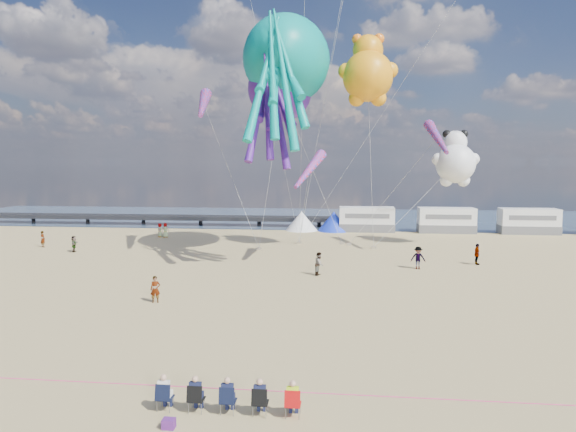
# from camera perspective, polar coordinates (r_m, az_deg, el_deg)

# --- Properties ---
(ground) EXTENTS (120.00, 120.00, 0.00)m
(ground) POSITION_cam_1_polar(r_m,az_deg,el_deg) (24.74, -1.53, -13.99)
(ground) COLOR tan
(ground) RESTS_ON ground
(water) EXTENTS (120.00, 120.00, 0.00)m
(water) POSITION_cam_1_polar(r_m,az_deg,el_deg) (78.55, 3.86, -0.18)
(water) COLOR #334862
(water) RESTS_ON ground
(pier) EXTENTS (60.00, 3.00, 0.50)m
(pier) POSITION_cam_1_polar(r_m,az_deg,el_deg) (74.29, -18.64, -0.07)
(pier) COLOR black
(pier) RESTS_ON ground
(motorhome_0) EXTENTS (6.60, 2.50, 3.00)m
(motorhome_0) POSITION_cam_1_polar(r_m,az_deg,el_deg) (63.48, 8.73, -0.36)
(motorhome_0) COLOR silver
(motorhome_0) RESTS_ON ground
(motorhome_1) EXTENTS (6.60, 2.50, 3.00)m
(motorhome_1) POSITION_cam_1_polar(r_m,az_deg,el_deg) (64.61, 17.17, -0.45)
(motorhome_1) COLOR silver
(motorhome_1) RESTS_ON ground
(motorhome_2) EXTENTS (6.60, 2.50, 3.00)m
(motorhome_2) POSITION_cam_1_polar(r_m,az_deg,el_deg) (67.08, 25.17, -0.52)
(motorhome_2) COLOR silver
(motorhome_2) RESTS_ON ground
(tent_white) EXTENTS (4.00, 4.00, 2.40)m
(tent_white) POSITION_cam_1_polar(r_m,az_deg,el_deg) (63.66, 1.51, -0.55)
(tent_white) COLOR white
(tent_white) RESTS_ON ground
(tent_blue) EXTENTS (4.00, 4.00, 2.40)m
(tent_blue) POSITION_cam_1_polar(r_m,az_deg,el_deg) (63.46, 5.11, -0.59)
(tent_blue) COLOR #1933CC
(tent_blue) RESTS_ON ground
(spectator_row) EXTENTS (6.10, 0.90, 1.30)m
(spectator_row) POSITION_cam_1_polar(r_m,az_deg,el_deg) (18.42, -6.66, -19.11)
(spectator_row) COLOR black
(spectator_row) RESTS_ON ground
(cooler_purple) EXTENTS (0.40, 0.30, 0.32)m
(cooler_purple) POSITION_cam_1_polar(r_m,az_deg,el_deg) (18.03, -13.11, -21.55)
(cooler_purple) COLOR #571E73
(cooler_purple) RESTS_ON ground
(rope_line) EXTENTS (34.00, 0.03, 0.03)m
(rope_line) POSITION_cam_1_polar(r_m,az_deg,el_deg) (20.15, -3.55, -18.75)
(rope_line) COLOR #F2338C
(rope_line) RESTS_ON ground
(standing_person) EXTENTS (0.67, 0.53, 1.62)m
(standing_person) POSITION_cam_1_polar(r_m,az_deg,el_deg) (32.28, -14.53, -7.89)
(standing_person) COLOR tan
(standing_person) RESTS_ON ground
(beachgoer_0) EXTENTS (0.52, 0.65, 1.57)m
(beachgoer_0) POSITION_cam_1_polar(r_m,az_deg,el_deg) (59.92, -14.04, -1.54)
(beachgoer_0) COLOR #7F6659
(beachgoer_0) RESTS_ON ground
(beachgoer_1) EXTENTS (0.77, 0.97, 1.74)m
(beachgoer_1) POSITION_cam_1_polar(r_m,az_deg,el_deg) (38.65, 3.49, -5.32)
(beachgoer_1) COLOR #7F6659
(beachgoer_1) RESTS_ON ground
(beachgoer_2) EXTENTS (0.92, 0.74, 1.80)m
(beachgoer_2) POSITION_cam_1_polar(r_m,az_deg,el_deg) (42.08, 14.25, -4.53)
(beachgoer_2) COLOR #7F6659
(beachgoer_2) RESTS_ON ground
(beachgoer_3) EXTENTS (0.71, 1.17, 1.77)m
(beachgoer_3) POSITION_cam_1_polar(r_m,az_deg,el_deg) (45.27, 20.27, -4.00)
(beachgoer_3) COLOR #7F6659
(beachgoer_3) RESTS_ON ground
(beachgoer_4) EXTENTS (0.60, 0.96, 1.53)m
(beachgoer_4) POSITION_cam_1_polar(r_m,az_deg,el_deg) (52.55, -22.68, -2.88)
(beachgoer_4) COLOR #7F6659
(beachgoer_4) RESTS_ON ground
(beachgoer_5) EXTENTS (1.56, 1.15, 1.63)m
(beachgoer_5) POSITION_cam_1_polar(r_m,az_deg,el_deg) (56.78, -25.59, -2.32)
(beachgoer_5) COLOR #7F6659
(beachgoer_5) RESTS_ON ground
(beachgoer_6) EXTENTS (0.66, 0.49, 1.64)m
(beachgoer_6) POSITION_cam_1_polar(r_m,az_deg,el_deg) (59.46, -13.46, -1.54)
(beachgoer_6) COLOR #7F6659
(beachgoer_6) RESTS_ON ground
(sandbag_a) EXTENTS (0.50, 0.35, 0.22)m
(sandbag_a) POSITION_cam_1_polar(r_m,az_deg,el_deg) (49.70, -3.24, -3.67)
(sandbag_a) COLOR gray
(sandbag_a) RESTS_ON ground
(sandbag_b) EXTENTS (0.50, 0.35, 0.22)m
(sandbag_b) POSITION_cam_1_polar(r_m,az_deg,el_deg) (53.38, 6.03, -3.03)
(sandbag_b) COLOR gray
(sandbag_b) RESTS_ON ground
(sandbag_c) EXTENTS (0.50, 0.35, 0.22)m
(sandbag_c) POSITION_cam_1_polar(r_m,az_deg,el_deg) (51.11, 9.49, -3.48)
(sandbag_c) COLOR gray
(sandbag_c) RESTS_ON ground
(sandbag_d) EXTENTS (0.50, 0.35, 0.22)m
(sandbag_d) POSITION_cam_1_polar(r_m,az_deg,el_deg) (52.74, 6.82, -3.15)
(sandbag_d) COLOR gray
(sandbag_d) RESTS_ON ground
(sandbag_e) EXTENTS (0.50, 0.35, 0.22)m
(sandbag_e) POSITION_cam_1_polar(r_m,az_deg,el_deg) (53.55, 1.26, -2.97)
(sandbag_e) COLOR gray
(sandbag_e) RESTS_ON ground
(kite_octopus_teal) EXTENTS (8.87, 13.43, 14.16)m
(kite_octopus_teal) POSITION_cam_1_polar(r_m,az_deg,el_deg) (46.86, -0.15, 16.91)
(kite_octopus_teal) COLOR #038C83
(kite_octopus_purple) EXTENTS (8.38, 11.71, 12.30)m
(kite_octopus_purple) POSITION_cam_1_polar(r_m,az_deg,el_deg) (47.13, -0.86, 13.86)
(kite_octopus_purple) COLOR #481881
(kite_panda) EXTENTS (5.71, 5.52, 6.63)m
(kite_panda) POSITION_cam_1_polar(r_m,az_deg,el_deg) (53.45, 18.11, 5.57)
(kite_panda) COLOR white
(kite_teddy_orange) EXTENTS (6.33, 6.08, 7.61)m
(kite_teddy_orange) POSITION_cam_1_polar(r_m,az_deg,el_deg) (47.31, 8.86, 15.08)
(kite_teddy_orange) COLOR orange
(windsock_left) EXTENTS (2.64, 7.92, 7.86)m
(windsock_left) POSITION_cam_1_polar(r_m,az_deg,el_deg) (47.15, -9.37, 12.20)
(windsock_left) COLOR red
(windsock_mid) EXTENTS (1.70, 6.76, 6.69)m
(windsock_mid) POSITION_cam_1_polar(r_m,az_deg,el_deg) (49.25, 16.25, 8.35)
(windsock_mid) COLOR red
(windsock_right) EXTENTS (2.88, 5.54, 5.60)m
(windsock_right) POSITION_cam_1_polar(r_m,az_deg,el_deg) (42.30, 2.37, 5.14)
(windsock_right) COLOR red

